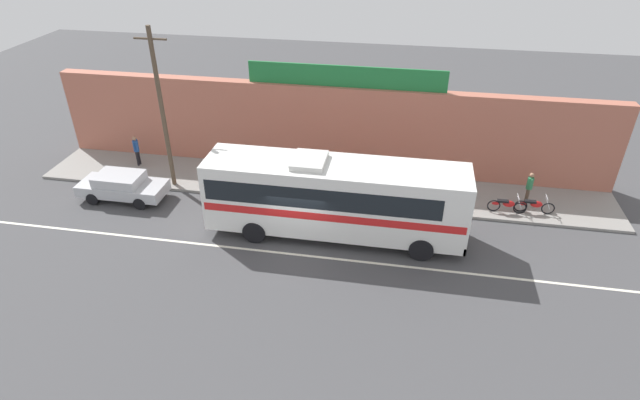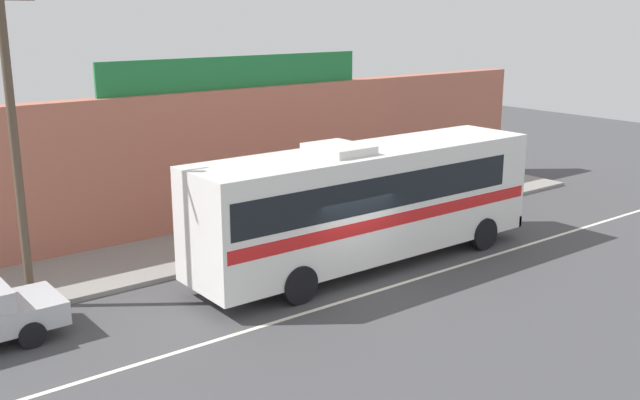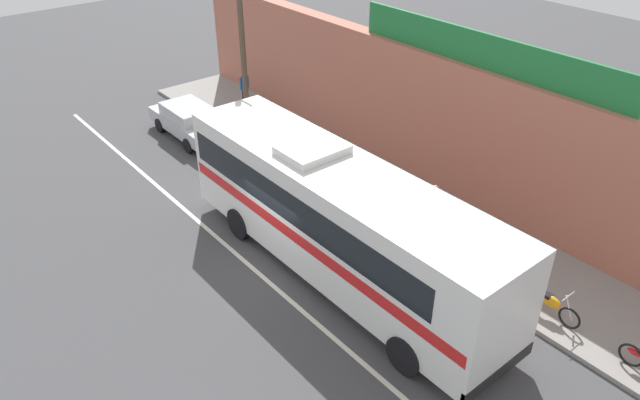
# 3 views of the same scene
# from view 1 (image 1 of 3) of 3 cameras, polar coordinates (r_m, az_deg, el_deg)

# --- Properties ---
(ground_plane) EXTENTS (70.00, 70.00, 0.00)m
(ground_plane) POSITION_cam_1_polar(r_m,az_deg,el_deg) (22.97, -2.44, -4.86)
(ground_plane) COLOR #444447
(sidewalk_slab) EXTENTS (30.00, 3.60, 0.14)m
(sidewalk_slab) POSITION_cam_1_polar(r_m,az_deg,el_deg) (27.21, -0.12, 1.63)
(sidewalk_slab) COLOR gray
(sidewalk_slab) RESTS_ON ground_plane
(storefront_facade) EXTENTS (30.00, 0.70, 4.80)m
(storefront_facade) POSITION_cam_1_polar(r_m,az_deg,el_deg) (28.07, 0.66, 7.92)
(storefront_facade) COLOR #B26651
(storefront_facade) RESTS_ON ground_plane
(storefront_billboard) EXTENTS (10.23, 0.12, 1.10)m
(storefront_billboard) POSITION_cam_1_polar(r_m,az_deg,el_deg) (26.89, 2.89, 13.53)
(storefront_billboard) COLOR #1E7538
(storefront_billboard) RESTS_ON storefront_facade
(road_center_stripe) EXTENTS (30.00, 0.14, 0.01)m
(road_center_stripe) POSITION_cam_1_polar(r_m,az_deg,el_deg) (22.34, -2.88, -6.04)
(road_center_stripe) COLOR silver
(road_center_stripe) RESTS_ON ground_plane
(intercity_bus) EXTENTS (11.41, 2.68, 3.78)m
(intercity_bus) POSITION_cam_1_polar(r_m,az_deg,el_deg) (22.44, 1.49, 0.54)
(intercity_bus) COLOR white
(intercity_bus) RESTS_ON ground_plane
(parked_car) EXTENTS (4.34, 1.84, 1.37)m
(parked_car) POSITION_cam_1_polar(r_m,az_deg,el_deg) (27.69, -21.10, 1.49)
(parked_car) COLOR #B7BABF
(parked_car) RESTS_ON ground_plane
(utility_pole) EXTENTS (1.60, 0.22, 8.16)m
(utility_pole) POSITION_cam_1_polar(r_m,az_deg,el_deg) (26.55, -17.14, 9.67)
(utility_pole) COLOR brown
(utility_pole) RESTS_ON sidewalk_slab
(motorcycle_red) EXTENTS (1.83, 0.56, 0.94)m
(motorcycle_red) POSITION_cam_1_polar(r_m,az_deg,el_deg) (26.18, 19.99, -0.50)
(motorcycle_red) COLOR black
(motorcycle_red) RESTS_ON sidewalk_slab
(motorcycle_black) EXTENTS (1.88, 0.56, 0.94)m
(motorcycle_black) POSITION_cam_1_polar(r_m,az_deg,el_deg) (25.78, 13.72, 0.10)
(motorcycle_black) COLOR black
(motorcycle_black) RESTS_ON sidewalk_slab
(motorcycle_green) EXTENTS (1.88, 0.56, 0.94)m
(motorcycle_green) POSITION_cam_1_polar(r_m,az_deg,el_deg) (26.62, 22.66, -0.54)
(motorcycle_green) COLOR black
(motorcycle_green) RESTS_ON sidewalk_slab
(pedestrian_far_right) EXTENTS (0.30, 0.48, 1.67)m
(pedestrian_far_right) POSITION_cam_1_polar(r_m,az_deg,el_deg) (26.05, 3.68, 2.74)
(pedestrian_far_right) COLOR black
(pedestrian_far_right) RESTS_ON sidewalk_slab
(pedestrian_near_shop) EXTENTS (0.30, 0.48, 1.67)m
(pedestrian_near_shop) POSITION_cam_1_polar(r_m,az_deg,el_deg) (27.09, 22.22, 1.47)
(pedestrian_near_shop) COLOR brown
(pedestrian_near_shop) RESTS_ON sidewalk_slab
(pedestrian_far_left) EXTENTS (0.30, 0.48, 1.73)m
(pedestrian_far_left) POSITION_cam_1_polar(r_m,az_deg,el_deg) (30.49, -19.71, 5.42)
(pedestrian_far_left) COLOR black
(pedestrian_far_left) RESTS_ON sidewalk_slab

